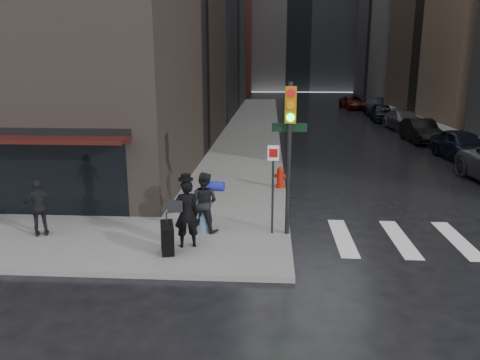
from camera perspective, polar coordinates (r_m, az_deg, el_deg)
The scene contains 16 objects.
ground at distance 12.78m, azimuth -2.80°, elevation -8.23°, with size 140.00×140.00×0.00m, color black.
sidewalk_left at distance 39.06m, azimuth 1.68°, elevation 7.03°, with size 4.00×50.00×0.15m, color slate.
sidewalk_right at distance 40.87m, azimuth 21.08°, elevation 6.41°, with size 3.00×50.00×0.15m, color slate.
bldg_left_far at distance 75.58m, azimuth -7.74°, elevation 20.12°, with size 22.00×20.00×26.00m, color maroon.
bldg_right_far at distance 74.36m, azimuth 24.41°, elevation 18.77°, with size 22.00×20.00×25.00m, color slate.
man_overcoat at distance 12.15m, azimuth -7.01°, elevation -4.56°, with size 1.02×1.24×2.00m.
man_jeans at distance 13.32m, azimuth -4.41°, elevation -2.66°, with size 1.21×0.94×1.74m.
man_greycoat at distance 14.09m, azimuth -23.24°, elevation -3.11°, with size 1.03×0.74×1.62m.
traffic_light at distance 12.64m, azimuth 5.88°, elevation 5.00°, with size 1.05×0.46×4.22m.
fire_hydrant at distance 18.17m, azimuth 4.93°, elevation 0.22°, with size 0.47×0.36×0.82m.
parked_car_1 at distance 26.56m, azimuth 25.40°, elevation 3.86°, with size 1.81×4.50×1.53m, color black.
parked_car_2 at distance 31.63m, azimuth 21.15°, elevation 5.63°, with size 1.54×4.41×1.45m, color black.
parked_car_3 at distance 37.06m, azimuth 19.31°, elevation 6.88°, with size 2.02×4.97×1.44m, color #434248.
parked_car_4 at distance 42.34m, azimuth 16.91°, elevation 7.89°, with size 1.76×4.38×1.49m, color black.
parked_car_5 at distance 47.86m, azimuth 16.00°, elevation 8.65°, with size 1.68×4.81×1.58m, color black.
parked_car_6 at distance 53.13m, azimuth 13.72°, elevation 9.19°, with size 2.35×5.11×1.42m, color #45120D.
Camera 1 is at (1.38, -11.74, 4.84)m, focal length 35.00 mm.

